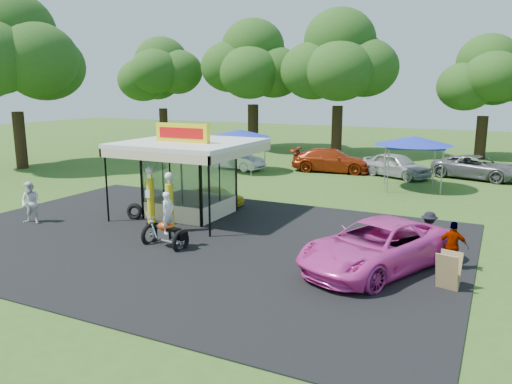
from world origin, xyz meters
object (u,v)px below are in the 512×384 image
Objects in this scene: gas_pump_left at (151,197)px; a_frame_sign at (448,271)px; spectator_east_a at (428,233)px; motorcycle at (167,225)px; pink_sedan at (376,246)px; bg_car_d at (477,167)px; tent_west at (240,134)px; spectator_west at (31,203)px; spectator_east_b at (453,246)px; bg_car_c at (396,165)px; kiosk_car at (216,196)px; bg_car_a at (236,160)px; gas_station_kiosk at (190,177)px; bg_car_b at (332,160)px; gas_pump_right at (170,204)px; tent_east at (414,141)px.

a_frame_sign is (11.91, -1.81, -0.63)m from gas_pump_left.
motorcycle is at bearing 20.08° from spectator_east_a.
motorcycle is 0.38× the size of pink_sedan.
tent_west is at bearing 120.60° from bg_car_d.
tent_west is (1.68, 15.67, 1.72)m from spectator_west.
pink_sedan is at bearing 15.29° from motorcycle.
gas_pump_left is 11.86m from spectator_east_b.
spectator_east_b is at bearing -42.51° from tent_west.
bg_car_c is (4.58, 18.40, -0.05)m from motorcycle.
a_frame_sign is 0.39× the size of kiosk_car.
gas_pump_left is 1.57× the size of spectator_east_b.
bg_car_a is 2.20m from tent_west.
bg_car_d is at bearing 54.94° from gas_station_kiosk.
spectator_west is at bearing 151.68° from bg_car_b.
a_frame_sign is at bearing 105.79° from spectator_east_a.
bg_car_c is (-4.86, 16.26, -0.01)m from spectator_east_b.
kiosk_car is at bearing -18.18° from spectator_east_a.
spectator_east_b is at bearing -10.75° from gas_station_kiosk.
motorcycle reaches higher than bg_car_a.
spectator_west is 16.01m from spectator_east_a.
spectator_east_b is at bearing 50.00° from pink_sedan.
gas_station_kiosk is 1.30× the size of tent_west.
gas_pump_right is 0.43× the size of pink_sedan.
tent_east reaches higher than bg_car_a.
bg_car_d reaches higher than a_frame_sign.
gas_station_kiosk is at bearing -9.97° from spectator_east_b.
motorcycle reaches higher than pink_sedan.
bg_car_b is at bearing 80.96° from gas_pump_left.
tent_east reaches higher than gas_pump_right.
gas_pump_left reaches higher than motorcycle.
pink_sedan is at bearing -130.29° from bg_car_a.
pink_sedan is at bearing -49.13° from tent_west.
tent_west is (-4.37, 14.12, 1.46)m from gas_pump_right.
tent_east is (6.09, 14.94, 1.90)m from motorcycle.
gas_pump_right is 1.61× the size of spectator_east_a.
bg_car_a is at bearing 146.52° from a_frame_sign.
spectator_east_b is 0.38× the size of tent_west.
gas_station_kiosk is 11.51m from spectator_east_b.
tent_east reaches higher than gas_pump_left.
bg_car_c is 0.87× the size of bg_car_d.
spectator_east_a is at bearing -41.52° from tent_west.
bg_car_d is (11.67, 17.89, -0.46)m from gas_pump_left.
bg_car_b is 1.27× the size of tent_east.
gas_station_kiosk is 2.98× the size of spectator_west.
motorcycle is 9.51m from a_frame_sign.
tent_west reaches higher than spectator_west.
gas_pump_left is 11.03m from spectator_east_a.
bg_car_d is at bearing -87.63° from bg_car_b.
tent_east is at bearing -128.73° from bg_car_b.
spectator_east_b reaches higher than bg_car_d.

